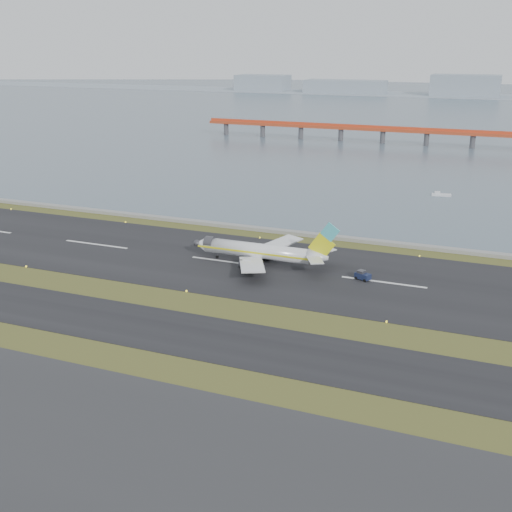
# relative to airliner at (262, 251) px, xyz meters

# --- Properties ---
(ground) EXTENTS (1000.00, 1000.00, 0.00)m
(ground) POSITION_rel_airliner_xyz_m (-8.84, -31.53, -3.46)
(ground) COLOR #384418
(ground) RESTS_ON ground
(taxiway_strip) EXTENTS (1000.00, 18.00, 0.10)m
(taxiway_strip) POSITION_rel_airliner_xyz_m (-8.84, -43.53, -3.41)
(taxiway_strip) COLOR black
(taxiway_strip) RESTS_ON ground
(runway_strip) EXTENTS (1000.00, 45.00, 0.10)m
(runway_strip) POSITION_rel_airliner_xyz_m (-8.84, -1.53, -3.41)
(runway_strip) COLOR black
(runway_strip) RESTS_ON ground
(seawall) EXTENTS (1000.00, 2.50, 1.00)m
(seawall) POSITION_rel_airliner_xyz_m (-8.84, 28.47, -2.96)
(seawall) COLOR gray
(seawall) RESTS_ON ground
(bay_water) EXTENTS (1400.00, 800.00, 1.30)m
(bay_water) POSITION_rel_airliner_xyz_m (-8.84, 428.47, -3.46)
(bay_water) COLOR #4B5A6B
(bay_water) RESTS_ON ground
(red_pier) EXTENTS (260.00, 5.00, 10.20)m
(red_pier) POSITION_rel_airliner_xyz_m (11.16, 218.47, 3.82)
(red_pier) COLOR #C44421
(red_pier) RESTS_ON ground
(far_shoreline) EXTENTS (1400.00, 80.00, 60.50)m
(far_shoreline) POSITION_rel_airliner_xyz_m (4.78, 588.47, 2.61)
(far_shoreline) COLOR #8F9DAA
(far_shoreline) RESTS_ON ground
(airliner) EXTENTS (38.52, 32.89, 12.80)m
(airliner) POSITION_rel_airliner_xyz_m (0.00, 0.00, 0.00)
(airliner) COLOR white
(airliner) RESTS_ON ground
(pushback_tug) EXTENTS (4.08, 3.25, 2.29)m
(pushback_tug) POSITION_rel_airliner_xyz_m (26.12, -1.59, -2.35)
(pushback_tug) COLOR #161F3E
(pushback_tug) RESTS_ON ground
(workboat_near) EXTENTS (7.11, 3.27, 1.66)m
(workboat_near) POSITION_rel_airliner_xyz_m (32.96, 95.68, -2.93)
(workboat_near) COLOR silver
(workboat_near) RESTS_ON ground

